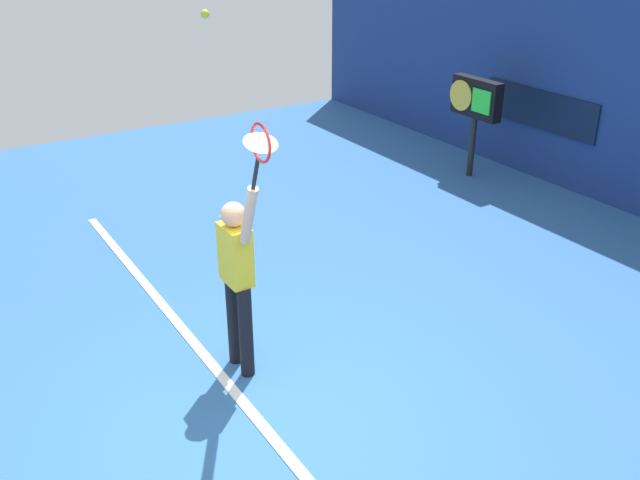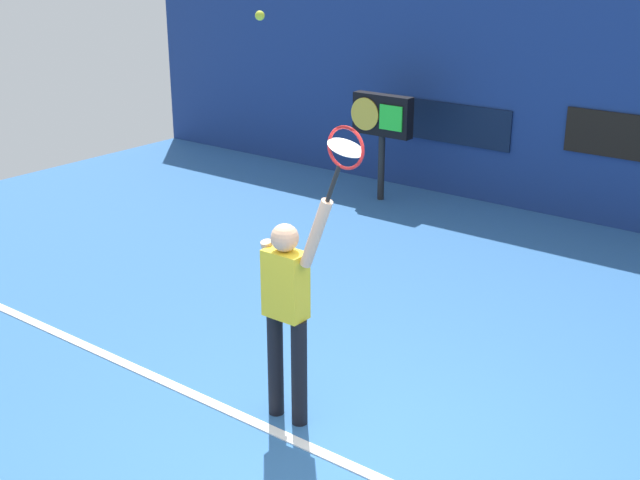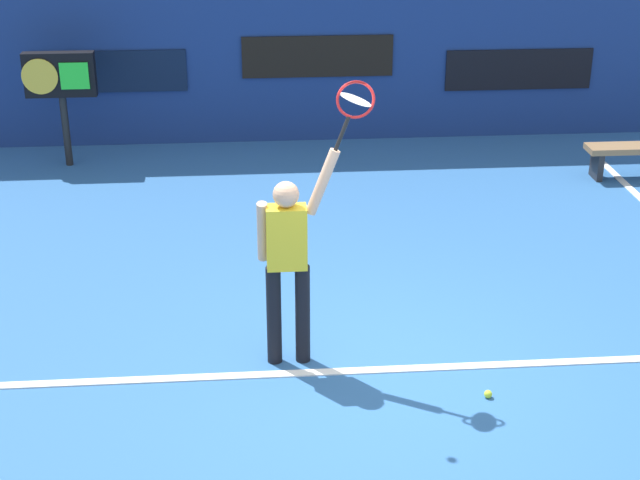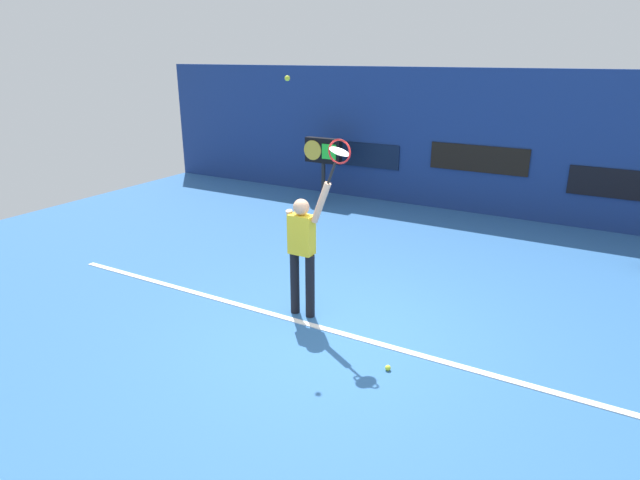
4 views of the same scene
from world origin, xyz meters
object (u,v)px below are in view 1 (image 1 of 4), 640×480
tennis_player (237,273)px  tennis_racket (260,147)px  tennis_ball (205,14)px  scoreboard_clock (476,102)px

tennis_player → tennis_racket: 1.43m
tennis_ball → scoreboard_clock: 6.51m
scoreboard_clock → tennis_ball: bearing=-64.5°
tennis_ball → tennis_player: bearing=32.2°
tennis_player → tennis_racket: bearing=-0.4°
tennis_racket → tennis_ball: 1.12m
tennis_player → tennis_racket: tennis_racket is taller
tennis_player → tennis_racket: size_ratio=3.15×
tennis_ball → scoreboard_clock: (-2.67, 5.59, -2.00)m
scoreboard_clock → tennis_player: bearing=-63.0°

